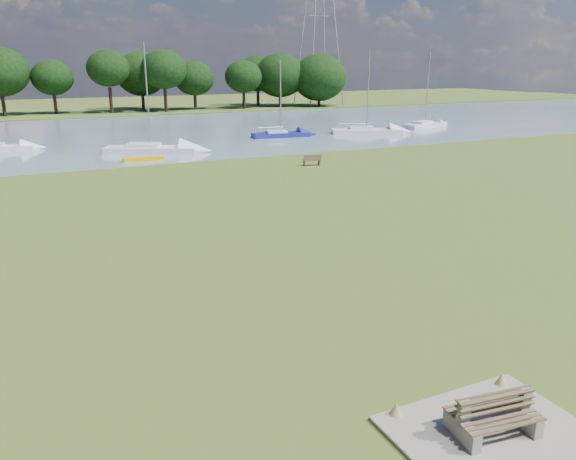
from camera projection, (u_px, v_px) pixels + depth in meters
name	position (u px, v px, depth m)	size (l,w,h in m)	color
ground	(252.00, 248.00, 24.28)	(220.00, 220.00, 0.00)	brown
river	(107.00, 136.00, 60.61)	(220.00, 40.00, 0.10)	slate
far_bank	(79.00, 113.00, 86.56)	(220.00, 20.00, 0.40)	#4C6626
concrete_pad	(491.00, 434.00, 12.15)	(4.20, 3.20, 0.10)	gray
bench_pair	(493.00, 415.00, 12.02)	(1.98, 1.32, 1.00)	gray
riverbank_bench	(312.00, 160.00, 43.23)	(1.42, 0.66, 0.84)	brown
kayak	(143.00, 159.00, 45.07)	(3.17, 0.74, 0.32)	#E89E08
sailboat_0	(280.00, 133.00, 58.96)	(6.24, 2.42, 7.77)	navy
sailboat_1	(366.00, 129.00, 61.91)	(7.85, 4.92, 8.92)	silver
sailboat_6	(150.00, 147.00, 48.95)	(8.11, 5.34, 9.31)	silver
sailboat_8	(425.00, 123.00, 67.55)	(6.85, 3.58, 8.72)	silver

